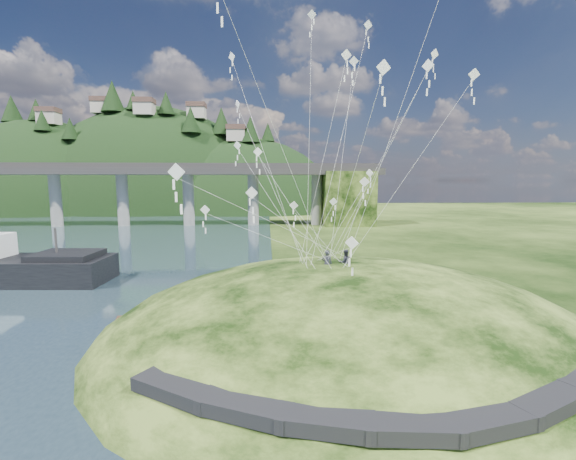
{
  "coord_description": "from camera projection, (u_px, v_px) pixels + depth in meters",
  "views": [
    {
      "loc": [
        2.39,
        -23.71,
        10.84
      ],
      "look_at": [
        4.0,
        6.0,
        7.0
      ],
      "focal_mm": 24.0,
      "sensor_mm": 36.0,
      "label": 1
    }
  ],
  "objects": [
    {
      "name": "ground",
      "position": [
        231.0,
        350.0,
        24.74
      ],
      "size": [
        320.0,
        320.0,
        0.0
      ],
      "primitive_type": "plane",
      "color": "black",
      "rests_on": "ground"
    },
    {
      "name": "grass_hill",
      "position": [
        347.0,
        355.0,
        27.34
      ],
      "size": [
        36.0,
        32.0,
        13.0
      ],
      "color": "black",
      "rests_on": "ground"
    },
    {
      "name": "footpath",
      "position": [
        397.0,
        403.0,
        15.23
      ],
      "size": [
        22.29,
        5.84,
        0.83
      ],
      "color": "black",
      "rests_on": "ground"
    },
    {
      "name": "bridge",
      "position": [
        146.0,
        185.0,
        91.47
      ],
      "size": [
        160.0,
        11.0,
        15.0
      ],
      "color": "#2D2B2B",
      "rests_on": "ground"
    },
    {
      "name": "far_ridge",
      "position": [
        145.0,
        229.0,
        144.35
      ],
      "size": [
        153.0,
        70.0,
        94.5
      ],
      "color": "black",
      "rests_on": "ground"
    },
    {
      "name": "wooden_dock",
      "position": [
        205.0,
        315.0,
        30.04
      ],
      "size": [
        13.17,
        4.66,
        0.93
      ],
      "color": "#371F16",
      "rests_on": "ground"
    },
    {
      "name": "kite_flyers",
      "position": [
        339.0,
        250.0,
        27.44
      ],
      "size": [
        2.27,
        1.04,
        1.98
      ],
      "color": "#282935",
      "rests_on": "ground"
    },
    {
      "name": "kite_swarm",
      "position": [
        321.0,
        113.0,
        27.09
      ],
      "size": [
        18.07,
        16.5,
        21.44
      ],
      "color": "white",
      "rests_on": "ground"
    }
  ]
}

